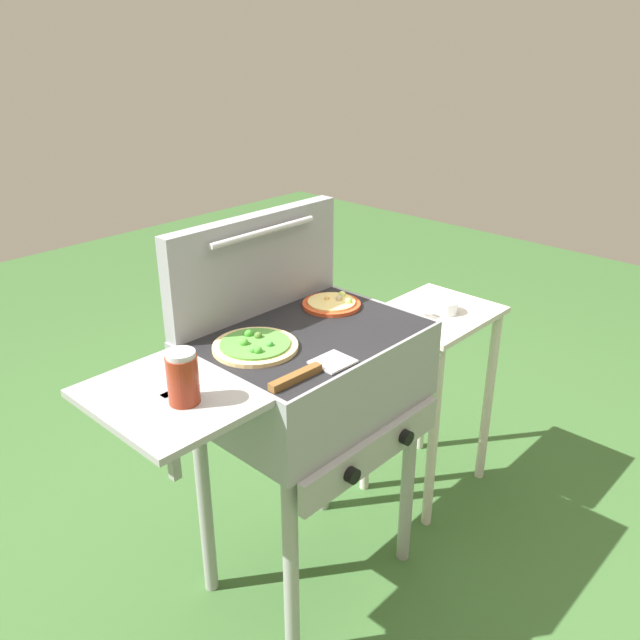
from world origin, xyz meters
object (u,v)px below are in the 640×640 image
Objects in this scene: pizza_cheese at (332,303)px; topping_bowl_near at (444,307)px; spatula at (311,371)px; prep_table at (431,364)px; grill at (306,378)px; sauce_jar at (183,378)px; pizza_veggie at (255,346)px.

pizza_cheese is 1.82× the size of topping_bowl_near.
prep_table is (0.83, 0.18, -0.37)m from spatula.
pizza_cheese reaches higher than spatula.
grill is 0.50m from sauce_jar.
sauce_jar is at bearing -178.42° from topping_bowl_near.
pizza_veggie reaches higher than grill.
spatula is at bearing -169.87° from topping_bowl_near.
pizza_veggie is 0.91m from prep_table.
sauce_jar is at bearing -163.60° from pizza_veggie.
prep_table is at bearing 12.03° from spatula.
pizza_cheese is 0.61m from prep_table.
grill is at bearing 6.70° from sauce_jar.
pizza_veggie is at bearing 178.04° from prep_table.
spatula is 2.63× the size of topping_bowl_near.
sauce_jar is (-0.45, -0.05, 0.21)m from grill.
grill reaches higher than prep_table.
pizza_cheese is at bearing 171.06° from prep_table.
sauce_jar is 0.49× the size of spatula.
pizza_veggie is at bearing -172.69° from pizza_cheese.
grill is at bearing -158.29° from pizza_cheese.
pizza_cheese is 0.67m from sauce_jar.
spatula is at bearing -167.97° from prep_table.
spatula is 0.87m from topping_bowl_near.
pizza_cheese is at bearing 7.31° from pizza_veggie.
spatula is (0.00, -0.21, -0.00)m from pizza_veggie.
grill is 3.66× the size of spatula.
pizza_cheese is 1.40× the size of sauce_jar.
spatula reaches higher than grill.
grill is at bearing 178.17° from topping_bowl_near.
pizza_cheese reaches higher than prep_table.
pizza_cheese is 0.78× the size of pizza_veggie.
spatula is at bearing -88.77° from pizza_veggie.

